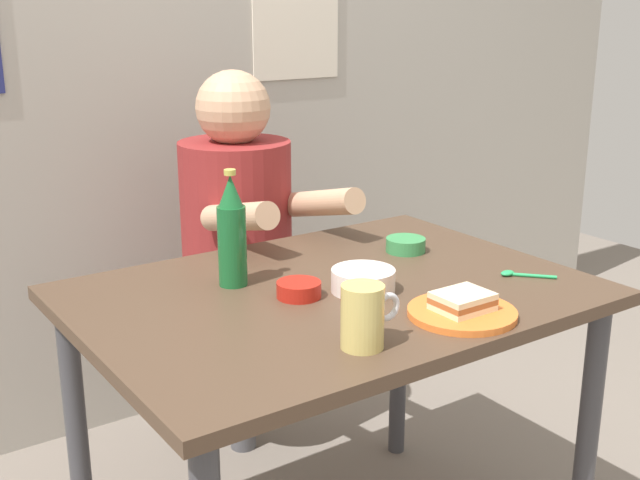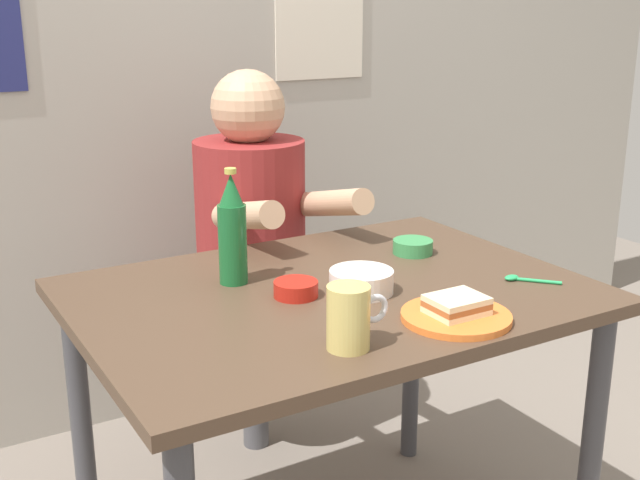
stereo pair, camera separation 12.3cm
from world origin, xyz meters
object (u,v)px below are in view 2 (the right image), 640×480
at_px(plate_orange, 456,317).
at_px(dip_bowl_green, 413,246).
at_px(beer_bottle, 232,232).
at_px(stool, 254,342).
at_px(dining_table, 331,328).
at_px(beer_mug, 350,317).
at_px(person_seated, 252,211).
at_px(sandwich, 457,305).

xyz_separation_m(plate_orange, dip_bowl_green, (0.19, 0.40, 0.01)).
bearing_deg(beer_bottle, stool, 60.43).
distance_m(dining_table, beer_bottle, 0.31).
bearing_deg(dining_table, stool, 80.45).
distance_m(beer_mug, beer_bottle, 0.44).
distance_m(stool, beer_bottle, 0.75).
bearing_deg(dining_table, person_seated, 80.28).
bearing_deg(stool, plate_orange, -89.07).
distance_m(person_seated, beer_bottle, 0.55).
bearing_deg(dining_table, beer_mug, -115.31).
distance_m(plate_orange, dip_bowl_green, 0.44).
xyz_separation_m(dining_table, beer_mug, (-0.13, -0.28, 0.15)).
height_order(stool, person_seated, person_seated).
bearing_deg(sandwich, plate_orange, 0.00).
height_order(dining_table, person_seated, person_seated).
height_order(beer_mug, beer_bottle, beer_bottle).
xyz_separation_m(stool, sandwich, (0.01, -0.91, 0.42)).
height_order(plate_orange, sandwich, sandwich).
height_order(person_seated, beer_mug, person_seated).
distance_m(dining_table, sandwich, 0.33).
bearing_deg(plate_orange, stool, 90.93).
bearing_deg(beer_bottle, dip_bowl_green, -3.42).
bearing_deg(dining_table, plate_orange, -66.51).
xyz_separation_m(plate_orange, beer_bottle, (-0.29, 0.43, 0.11)).
bearing_deg(beer_bottle, plate_orange, -55.99).
bearing_deg(plate_orange, dip_bowl_green, 64.37).
relative_size(plate_orange, sandwich, 2.00).
relative_size(dining_table, stool, 2.44).
relative_size(person_seated, beer_bottle, 2.75).
bearing_deg(person_seated, stool, 90.00).
relative_size(dining_table, beer_bottle, 4.20).
height_order(stool, beer_bottle, beer_bottle).
xyz_separation_m(stool, plate_orange, (0.01, -0.91, 0.40)).
height_order(sandwich, dip_bowl_green, sandwich).
distance_m(plate_orange, beer_mug, 0.26).
height_order(person_seated, sandwich, person_seated).
relative_size(sandwich, beer_bottle, 0.42).
xyz_separation_m(person_seated, plate_orange, (0.01, -0.90, -0.02)).
xyz_separation_m(sandwich, beer_mug, (-0.25, -0.01, 0.03)).
distance_m(dining_table, beer_mug, 0.35).
bearing_deg(sandwich, dip_bowl_green, 64.37).
relative_size(person_seated, plate_orange, 3.27).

